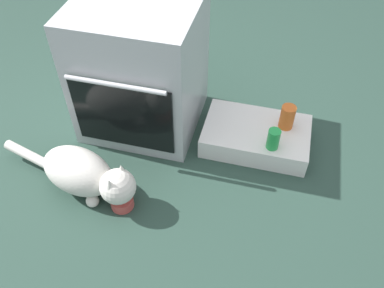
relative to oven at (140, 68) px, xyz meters
name	(u,v)px	position (x,y,z in m)	size (l,w,h in m)	color
ground	(118,164)	(-0.03, -0.39, -0.38)	(8.00, 8.00, 0.00)	#284238
oven	(140,68)	(0.00, 0.00, 0.00)	(0.64, 0.64, 0.75)	#B7BABF
pantry_cabinet	(256,136)	(0.68, -0.05, -0.31)	(0.59, 0.37, 0.12)	white
food_bowl	(122,201)	(0.10, -0.64, -0.34)	(0.12, 0.12, 0.08)	#C64C47
cat	(85,174)	(-0.11, -0.60, -0.24)	(0.82, 0.32, 0.26)	silver
sauce_jar	(287,117)	(0.83, 0.01, -0.18)	(0.08, 0.08, 0.14)	#D16023
soda_can	(273,139)	(0.78, -0.17, -0.19)	(0.07, 0.07, 0.12)	green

